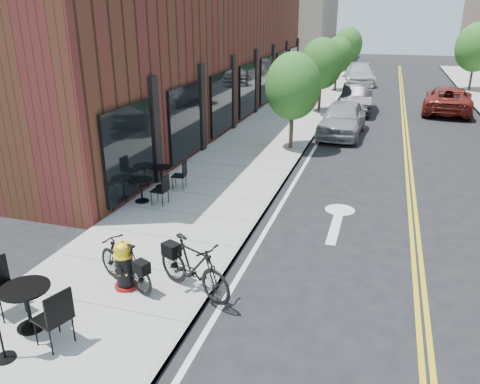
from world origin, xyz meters
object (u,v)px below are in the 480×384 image
(parked_car_c, at_px, (360,74))
(parked_car_far, at_px, (448,100))
(parked_car_b, at_px, (357,99))
(parked_car_a, at_px, (342,119))
(bistro_set_a, at_px, (27,302))
(fire_hydrant, at_px, (124,265))
(bicycle_right, at_px, (193,267))
(bistro_set_c, at_px, (161,174))
(bicycle_left, at_px, (125,263))
(bistro_set_b, at_px, (141,187))

(parked_car_c, relative_size, parked_car_far, 0.98)
(parked_car_b, bearing_deg, parked_car_a, -94.65)
(bistro_set_a, height_order, parked_car_far, parked_car_far)
(fire_hydrant, height_order, bicycle_right, bicycle_right)
(bicycle_right, bearing_deg, bistro_set_c, 56.28)
(parked_car_b, bearing_deg, parked_car_c, 90.53)
(fire_hydrant, xyz_separation_m, parked_car_far, (7.99, 21.55, 0.13))
(fire_hydrant, distance_m, bicycle_left, 0.07)
(bistro_set_c, xyz_separation_m, parked_car_c, (4.40, 26.19, 0.21))
(bicycle_left, distance_m, parked_car_far, 22.93)
(bistro_set_a, xyz_separation_m, bistro_set_c, (-0.98, 7.17, -0.10))
(fire_hydrant, height_order, parked_car_far, parked_car_far)
(bicycle_left, bearing_deg, fire_hydrant, 45.81)
(parked_car_b, height_order, parked_car_c, parked_car_b)
(bistro_set_b, xyz_separation_m, parked_car_b, (4.97, 16.05, 0.20))
(bistro_set_c, bearing_deg, parked_car_b, 64.57)
(bistro_set_a, xyz_separation_m, bistro_set_b, (-0.98, 5.87, -0.09))
(fire_hydrant, xyz_separation_m, bistro_set_b, (-1.91, 4.22, -0.05))
(parked_car_b, bearing_deg, bicycle_right, -97.09)
(bicycle_left, height_order, bistro_set_c, bicycle_left)
(parked_car_a, bearing_deg, bicycle_right, -93.30)
(parked_car_b, bearing_deg, fire_hydrant, -100.91)
(bistro_set_a, xyz_separation_m, parked_car_a, (3.75, 16.13, 0.13))
(bistro_set_b, bearing_deg, parked_car_b, 75.57)
(fire_hydrant, xyz_separation_m, bistro_set_a, (-0.93, -1.65, 0.04))
(bistro_set_b, bearing_deg, bicycle_right, -47.67)
(fire_hydrant, distance_m, bistro_set_c, 5.84)
(parked_car_far, bearing_deg, fire_hydrant, 75.76)
(fire_hydrant, relative_size, bicycle_right, 0.54)
(fire_hydrant, xyz_separation_m, parked_car_c, (2.49, 31.71, 0.14))
(bistro_set_a, height_order, parked_car_c, parked_car_c)
(bistro_set_c, xyz_separation_m, parked_car_far, (9.90, 16.03, 0.19))
(parked_car_a, xyz_separation_m, parked_car_far, (5.16, 7.07, -0.04))
(parked_car_b, bearing_deg, bistro_set_c, -110.94)
(bistro_set_b, bearing_deg, parked_car_far, 63.04)
(bicycle_right, relative_size, parked_car_b, 0.42)
(fire_hydrant, bearing_deg, bicycle_right, 14.25)
(bicycle_left, xyz_separation_m, bistro_set_c, (-1.89, 5.46, -0.08))
(bistro_set_c, relative_size, parked_car_far, 0.30)
(bistro_set_a, distance_m, parked_car_a, 16.56)
(bicycle_right, xyz_separation_m, bistro_set_a, (-2.32, -1.87, -0.05))
(fire_hydrant, xyz_separation_m, parked_car_a, (2.83, 14.48, 0.17))
(bicycle_right, height_order, parked_car_far, parked_car_far)
(bicycle_right, relative_size, bistro_set_b, 1.18)
(bicycle_right, distance_m, bistro_set_c, 6.24)
(parked_car_a, distance_m, parked_car_c, 17.23)
(parked_car_c, bearing_deg, bistro_set_b, -106.48)
(bicycle_right, height_order, bistro_set_c, bicycle_right)
(parked_car_a, bearing_deg, fire_hydrant, -98.59)
(parked_car_far, bearing_deg, parked_car_b, 20.66)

